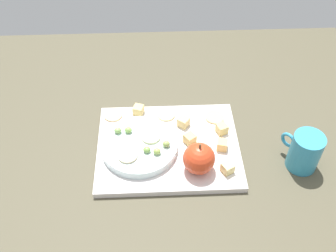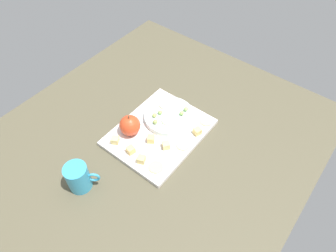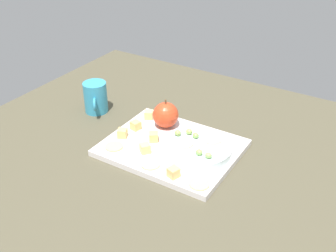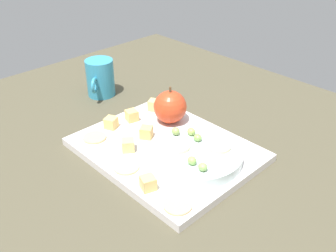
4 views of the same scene
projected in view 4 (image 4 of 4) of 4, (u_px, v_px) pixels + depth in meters
table at (159, 154)px, 80.15cm from camera, size 114.46×103.54×3.24cm
platter at (168, 149)px, 77.79cm from camera, size 34.40×27.29×1.60cm
serving_dish at (195, 154)px, 72.87cm from camera, size 18.28×18.28×2.05cm
apple_whole at (170, 107)px, 83.75cm from camera, size 7.32×7.32×7.32cm
apple_stem at (170, 89)px, 81.54cm from camera, size 0.50×0.50×1.20cm
cheese_cube_0 at (132, 116)px, 85.41cm from camera, size 2.94×2.94×2.43cm
cheese_cube_1 at (154, 105)px, 89.71cm from camera, size 3.30×3.30×2.43cm
cheese_cube_2 at (111, 123)px, 82.68cm from camera, size 3.19×3.19×2.43cm
cheese_cube_3 at (146, 132)px, 79.34cm from camera, size 3.38×3.38×2.43cm
cheese_cube_4 at (148, 183)px, 65.32cm from camera, size 3.09×3.09×2.43cm
cheese_cube_5 at (128, 145)px, 75.24cm from camera, size 3.41×3.41×2.43cm
cracker_0 at (95, 138)px, 79.48cm from camera, size 4.81×4.81×0.40cm
cracker_1 at (178, 205)px, 62.07cm from camera, size 4.81×4.81×0.40cm
cracker_2 at (127, 167)px, 70.82cm from camera, size 4.81×4.81×0.40cm
grape_0 at (176, 131)px, 76.58cm from camera, size 1.73×1.56×1.60cm
grape_1 at (198, 138)px, 74.70cm from camera, size 1.73×1.56×1.45cm
grape_2 at (203, 167)px, 66.58cm from camera, size 1.73×1.56×1.47cm
grape_3 at (192, 161)px, 68.13cm from camera, size 1.73×1.56×1.54cm
grape_4 at (191, 132)px, 76.51cm from camera, size 1.73×1.56×1.58cm
apple_slice_0 at (219, 146)px, 72.86cm from camera, size 4.62×4.62×0.60cm
apple_slice_1 at (178, 146)px, 72.87cm from camera, size 4.62×4.62×0.60cm
cup at (100, 78)px, 98.27cm from camera, size 8.01×9.17×9.58cm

